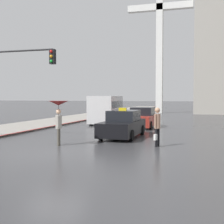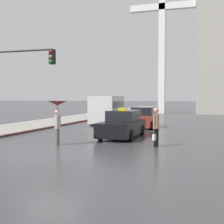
% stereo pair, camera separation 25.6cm
% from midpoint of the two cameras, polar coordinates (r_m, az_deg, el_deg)
% --- Properties ---
extents(ground_plane, '(300.00, 300.00, 0.00)m').
position_cam_midpoint_polar(ground_plane, '(13.37, -10.98, -7.36)').
color(ground_plane, '#38383A').
extents(taxi, '(1.91, 4.61, 1.71)m').
position_cam_midpoint_polar(taxi, '(18.18, 1.60, -2.37)').
color(taxi, black).
rests_on(taxi, ground_plane).
extents(sedan_red, '(1.91, 4.00, 1.54)m').
position_cam_midpoint_polar(sedan_red, '(23.83, 5.25, -1.17)').
color(sedan_red, '#A52D23').
rests_on(sedan_red, ground_plane).
extents(ambulance_van, '(2.60, 5.94, 2.40)m').
position_cam_midpoint_polar(ambulance_van, '(27.33, -1.30, 0.69)').
color(ambulance_van, silver).
rests_on(ambulance_van, ground_plane).
extents(pedestrian_with_umbrella, '(0.94, 0.94, 2.15)m').
position_cam_midpoint_polar(pedestrian_with_umbrella, '(15.18, -10.22, 0.21)').
color(pedestrian_with_umbrella, '#4C473D').
rests_on(pedestrian_with_umbrella, ground_plane).
extents(pedestrian_man, '(0.36, 0.58, 1.84)m').
position_cam_midpoint_polar(pedestrian_man, '(14.77, 7.78, -2.20)').
color(pedestrian_man, black).
rests_on(pedestrian_man, ground_plane).
extents(traffic_light, '(3.97, 0.38, 5.21)m').
position_cam_midpoint_polar(traffic_light, '(18.40, -17.08, 6.79)').
color(traffic_light, black).
rests_on(traffic_light, ground_plane).
extents(monument_cross, '(9.16, 0.90, 20.82)m').
position_cam_midpoint_polar(monument_cross, '(46.13, 8.56, 14.63)').
color(monument_cross, white).
rests_on(monument_cross, ground_plane).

